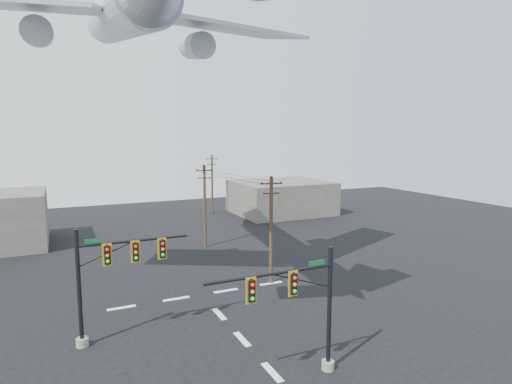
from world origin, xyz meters
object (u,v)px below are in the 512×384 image
utility_pole_b (205,204)px  airliner (122,15)px  signal_mast_far (108,278)px  utility_pole_a (271,228)px  signal_mast_near (305,309)px  utility_pole_c (212,183)px

utility_pole_b → airliner: 21.62m
airliner → signal_mast_far: bearing=163.1°
signal_mast_far → utility_pole_a: bearing=20.7°
signal_mast_near → signal_mast_far: bearing=136.3°
utility_pole_b → utility_pole_c: size_ratio=0.99×
utility_pole_c → utility_pole_b: bearing=-91.6°
utility_pole_a → utility_pole_b: bearing=108.0°
utility_pole_a → airliner: size_ratio=0.28×
utility_pole_c → signal_mast_far: bearing=-97.7°
signal_mast_near → utility_pole_b: utility_pole_b is taller
signal_mast_near → utility_pole_c: size_ratio=0.77×
utility_pole_b → airliner: (-9.55, -10.79, 16.12)m
airliner → utility_pole_a: bearing=-102.9°
signal_mast_near → utility_pole_c: 46.28m
signal_mast_near → airliner: (-6.07, 15.83, 17.24)m
utility_pole_b → utility_pole_c: (7.22, 18.39, 0.07)m
utility_pole_c → signal_mast_near: bearing=-83.5°
utility_pole_a → utility_pole_c: bearing=92.0°
signal_mast_far → utility_pole_c: (19.23, 36.87, 0.85)m
signal_mast_far → airliner: size_ratio=0.22×
signal_mast_near → utility_pole_b: 26.87m
utility_pole_a → airliner: bearing=178.7°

